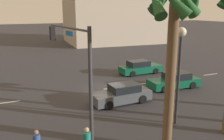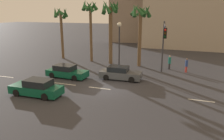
{
  "view_description": "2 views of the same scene",
  "coord_description": "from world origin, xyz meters",
  "px_view_note": "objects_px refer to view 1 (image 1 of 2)",
  "views": [
    {
      "loc": [
        7.92,
        19.01,
        6.88
      ],
      "look_at": [
        0.13,
        1.21,
        2.01
      ],
      "focal_mm": 38.76,
      "sensor_mm": 36.0,
      "label": 1
    },
    {
      "loc": [
        6.93,
        -18.22,
        7.19
      ],
      "look_at": [
        0.51,
        0.22,
        1.89
      ],
      "focal_mm": 34.59,
      "sensor_mm": 36.0,
      "label": 2
    }
  ],
  "objects_px": {
    "car_0": "(174,81)",
    "building_0": "(112,5)",
    "car_1": "(122,94)",
    "car_2": "(140,68)",
    "streetlamp": "(180,58)",
    "traffic_signal": "(74,58)",
    "palm_tree_0": "(173,26)"
  },
  "relations": [
    {
      "from": "car_0",
      "to": "palm_tree_0",
      "type": "bearing_deg",
      "value": 50.07
    },
    {
      "from": "car_0",
      "to": "car_1",
      "type": "distance_m",
      "value": 6.04
    },
    {
      "from": "car_2",
      "to": "building_0",
      "type": "relative_size",
      "value": 0.25
    },
    {
      "from": "car_2",
      "to": "car_0",
      "type": "bearing_deg",
      "value": 93.23
    },
    {
      "from": "palm_tree_0",
      "to": "building_0",
      "type": "relative_size",
      "value": 0.44
    },
    {
      "from": "palm_tree_0",
      "to": "car_1",
      "type": "bearing_deg",
      "value": -96.04
    },
    {
      "from": "car_1",
      "to": "traffic_signal",
      "type": "xyz_separation_m",
      "value": [
        4.21,
        2.32,
        3.56
      ]
    },
    {
      "from": "car_0",
      "to": "building_0",
      "type": "xyz_separation_m",
      "value": [
        -7.79,
        -31.75,
        7.23
      ]
    },
    {
      "from": "car_0",
      "to": "car_2",
      "type": "relative_size",
      "value": 1.01
    },
    {
      "from": "car_1",
      "to": "traffic_signal",
      "type": "relative_size",
      "value": 0.73
    },
    {
      "from": "car_0",
      "to": "traffic_signal",
      "type": "relative_size",
      "value": 0.75
    },
    {
      "from": "car_0",
      "to": "palm_tree_0",
      "type": "relative_size",
      "value": 0.57
    },
    {
      "from": "car_2",
      "to": "palm_tree_0",
      "type": "distance_m",
      "value": 15.85
    },
    {
      "from": "streetlamp",
      "to": "building_0",
      "type": "distance_m",
      "value": 39.65
    },
    {
      "from": "car_2",
      "to": "streetlamp",
      "type": "xyz_separation_m",
      "value": [
        4.05,
        11.41,
        3.5
      ]
    },
    {
      "from": "traffic_signal",
      "to": "building_0",
      "type": "relative_size",
      "value": 0.33
    },
    {
      "from": "streetlamp",
      "to": "palm_tree_0",
      "type": "xyz_separation_m",
      "value": [
        2.22,
        2.06,
        2.0
      ]
    },
    {
      "from": "palm_tree_0",
      "to": "building_0",
      "type": "bearing_deg",
      "value": -109.95
    },
    {
      "from": "car_0",
      "to": "traffic_signal",
      "type": "height_order",
      "value": "traffic_signal"
    },
    {
      "from": "car_0",
      "to": "streetlamp",
      "type": "distance_m",
      "value": 8.08
    },
    {
      "from": "car_1",
      "to": "palm_tree_0",
      "type": "xyz_separation_m",
      "value": [
        0.69,
        6.55,
        5.51
      ]
    },
    {
      "from": "car_1",
      "to": "car_2",
      "type": "distance_m",
      "value": 8.89
    },
    {
      "from": "traffic_signal",
      "to": "palm_tree_0",
      "type": "xyz_separation_m",
      "value": [
        -3.52,
        4.23,
        1.94
      ]
    },
    {
      "from": "car_0",
      "to": "car_1",
      "type": "bearing_deg",
      "value": 12.62
    },
    {
      "from": "traffic_signal",
      "to": "streetlamp",
      "type": "xyz_separation_m",
      "value": [
        -5.74,
        2.17,
        -0.06
      ]
    },
    {
      "from": "car_1",
      "to": "car_2",
      "type": "height_order",
      "value": "car_2"
    },
    {
      "from": "traffic_signal",
      "to": "streetlamp",
      "type": "relative_size",
      "value": 1.06
    },
    {
      "from": "car_1",
      "to": "streetlamp",
      "type": "bearing_deg",
      "value": 108.74
    },
    {
      "from": "traffic_signal",
      "to": "building_0",
      "type": "distance_m",
      "value": 39.83
    },
    {
      "from": "building_0",
      "to": "car_2",
      "type": "bearing_deg",
      "value": 76.1
    },
    {
      "from": "car_2",
      "to": "streetlamp",
      "type": "distance_m",
      "value": 12.61
    },
    {
      "from": "car_1",
      "to": "streetlamp",
      "type": "distance_m",
      "value": 5.9
    }
  ]
}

